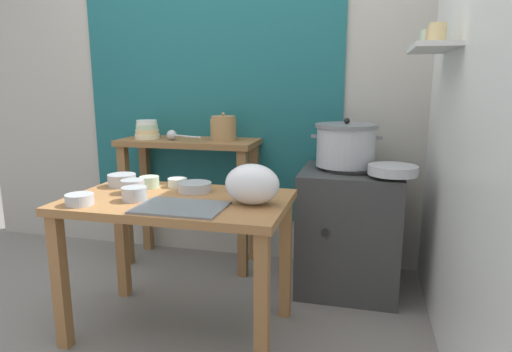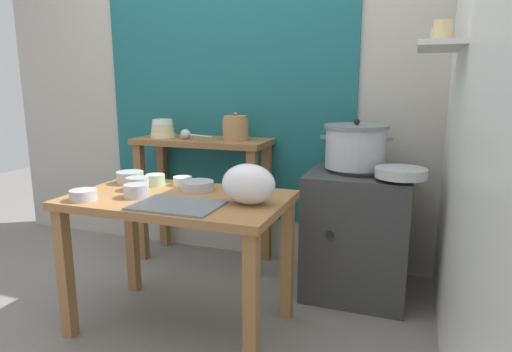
# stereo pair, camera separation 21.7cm
# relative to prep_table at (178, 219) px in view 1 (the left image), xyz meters

# --- Properties ---
(ground_plane) EXTENTS (9.00, 9.00, 0.00)m
(ground_plane) POSITION_rel_prep_table_xyz_m (-0.06, 0.04, -0.61)
(ground_plane) COLOR gray
(wall_back) EXTENTS (4.40, 0.12, 2.60)m
(wall_back) POSITION_rel_prep_table_xyz_m (0.02, 1.14, 0.69)
(wall_back) COLOR #B2ADA3
(wall_back) RESTS_ON ground
(wall_right) EXTENTS (0.30, 3.20, 2.60)m
(wall_right) POSITION_rel_prep_table_xyz_m (1.34, 0.24, 0.69)
(wall_right) COLOR white
(wall_right) RESTS_ON ground
(prep_table) EXTENTS (1.10, 0.66, 0.72)m
(prep_table) POSITION_rel_prep_table_xyz_m (0.00, 0.00, 0.00)
(prep_table) COLOR #9E6B3D
(prep_table) RESTS_ON ground
(back_shelf_table) EXTENTS (0.96, 0.40, 0.90)m
(back_shelf_table) POSITION_rel_prep_table_xyz_m (-0.30, 0.87, 0.07)
(back_shelf_table) COLOR olive
(back_shelf_table) RESTS_ON ground
(stove_block) EXTENTS (0.60, 0.61, 0.78)m
(stove_block) POSITION_rel_prep_table_xyz_m (0.82, 0.74, -0.23)
(stove_block) COLOR #383838
(stove_block) RESTS_ON ground
(steamer_pot) EXTENTS (0.43, 0.38, 0.30)m
(steamer_pot) POSITION_rel_prep_table_xyz_m (0.78, 0.76, 0.30)
(steamer_pot) COLOR #B7BABF
(steamer_pot) RESTS_ON stove_block
(clay_pot) EXTENTS (0.17, 0.17, 0.19)m
(clay_pot) POSITION_rel_prep_table_xyz_m (-0.04, 0.87, 0.37)
(clay_pot) COLOR #A37A4C
(clay_pot) RESTS_ON back_shelf_table
(bowl_stack_enamel) EXTENTS (0.17, 0.17, 0.13)m
(bowl_stack_enamel) POSITION_rel_prep_table_xyz_m (-0.59, 0.84, 0.35)
(bowl_stack_enamel) COLOR beige
(bowl_stack_enamel) RESTS_ON back_shelf_table
(ladle) EXTENTS (0.28, 0.13, 0.07)m
(ladle) POSITION_rel_prep_table_xyz_m (-0.38, 0.80, 0.33)
(ladle) COLOR #B7BABF
(ladle) RESTS_ON back_shelf_table
(serving_tray) EXTENTS (0.40, 0.28, 0.01)m
(serving_tray) POSITION_rel_prep_table_xyz_m (0.09, -0.17, 0.12)
(serving_tray) COLOR slate
(serving_tray) RESTS_ON prep_table
(plastic_bag) EXTENTS (0.26, 0.18, 0.19)m
(plastic_bag) POSITION_rel_prep_table_xyz_m (0.39, -0.02, 0.21)
(plastic_bag) COLOR white
(plastic_bag) RESTS_ON prep_table
(wide_pan) EXTENTS (0.27, 0.27, 0.05)m
(wide_pan) POSITION_rel_prep_table_xyz_m (1.05, 0.56, 0.20)
(wide_pan) COLOR #B7BABF
(wide_pan) RESTS_ON stove_block
(prep_bowl_0) EXTENTS (0.12, 0.12, 0.05)m
(prep_bowl_0) POSITION_rel_prep_table_xyz_m (0.26, 0.20, 0.14)
(prep_bowl_0) COLOR #B7BABF
(prep_bowl_0) RESTS_ON prep_table
(prep_bowl_1) EXTENTS (0.13, 0.13, 0.05)m
(prep_bowl_1) POSITION_rel_prep_table_xyz_m (-0.39, -0.23, 0.14)
(prep_bowl_1) COLOR #B7BABF
(prep_bowl_1) RESTS_ON prep_table
(prep_bowl_2) EXTENTS (0.15, 0.15, 0.07)m
(prep_bowl_2) POSITION_rel_prep_table_xyz_m (-0.41, 0.17, 0.15)
(prep_bowl_2) COLOR #B7BABF
(prep_bowl_2) RESTS_ON prep_table
(prep_bowl_3) EXTENTS (0.12, 0.12, 0.07)m
(prep_bowl_3) POSITION_rel_prep_table_xyz_m (-0.27, 0.05, 0.15)
(prep_bowl_3) COLOR #B7BABF
(prep_bowl_3) RESTS_ON prep_table
(prep_bowl_4) EXTENTS (0.17, 0.17, 0.05)m
(prep_bowl_4) POSITION_rel_prep_table_xyz_m (0.04, 0.14, 0.14)
(prep_bowl_4) COLOR #B7BABF
(prep_bowl_4) RESTS_ON prep_table
(prep_bowl_5) EXTENTS (0.12, 0.12, 0.07)m
(prep_bowl_5) POSITION_rel_prep_table_xyz_m (-0.18, -0.09, 0.15)
(prep_bowl_5) COLOR #B7BABF
(prep_bowl_5) RESTS_ON prep_table
(prep_bowl_6) EXTENTS (0.11, 0.11, 0.06)m
(prep_bowl_6) POSITION_rel_prep_table_xyz_m (-0.24, 0.17, 0.14)
(prep_bowl_6) COLOR #B7D1AD
(prep_bowl_6) RESTS_ON prep_table
(prep_bowl_7) EXTENTS (0.10, 0.10, 0.05)m
(prep_bowl_7) POSITION_rel_prep_table_xyz_m (-0.10, 0.23, 0.14)
(prep_bowl_7) COLOR silver
(prep_bowl_7) RESTS_ON prep_table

